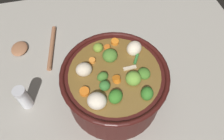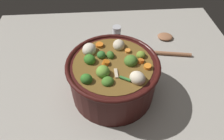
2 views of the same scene
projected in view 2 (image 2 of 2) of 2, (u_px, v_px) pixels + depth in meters
ground_plane at (113, 91)px, 0.73m from camera, size 1.10×1.10×0.00m
cooking_pot at (113, 77)px, 0.68m from camera, size 0.30×0.30×0.17m
wooden_spoon at (166, 43)px, 0.91m from camera, size 0.18×0.20×0.02m
salt_shaker at (117, 35)px, 0.89m from camera, size 0.04×0.04×0.09m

